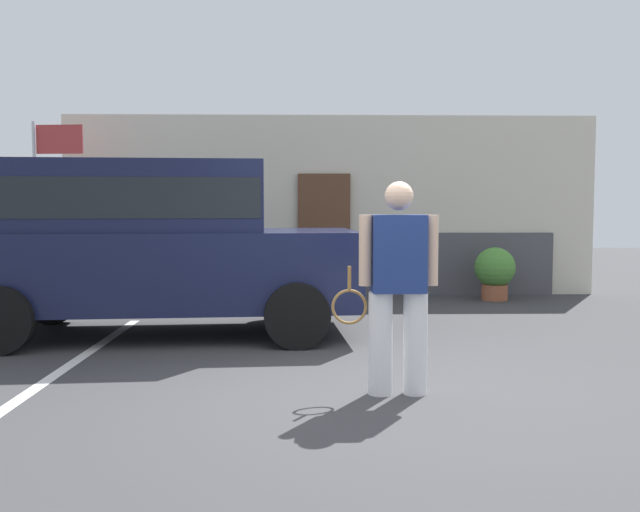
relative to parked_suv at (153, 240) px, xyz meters
The scene contains 7 objects.
ground_plane 3.69m from the parked_suv, 49.61° to the right, with size 40.00×40.00×0.00m, color #38383A.
parking_stripe_0 1.70m from the parked_suv, 112.21° to the right, with size 0.12×4.40×0.01m, color silver.
house_frontage 4.47m from the parked_suv, 59.42° to the left, with size 9.16×0.40×3.10m.
parked_suv is the anchor object (origin of this frame).
tennis_player_man 3.72m from the parked_suv, 46.49° to the right, with size 0.90×0.27×1.74m.
potted_plant_by_porch 5.81m from the parked_suv, 31.19° to the left, with size 0.66×0.66×0.87m.
flag_pole 3.63m from the parked_suv, 128.98° to the left, with size 0.80×0.10×2.86m.
Camera 1 is at (-0.48, -5.60, 1.53)m, focal length 38.95 mm.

